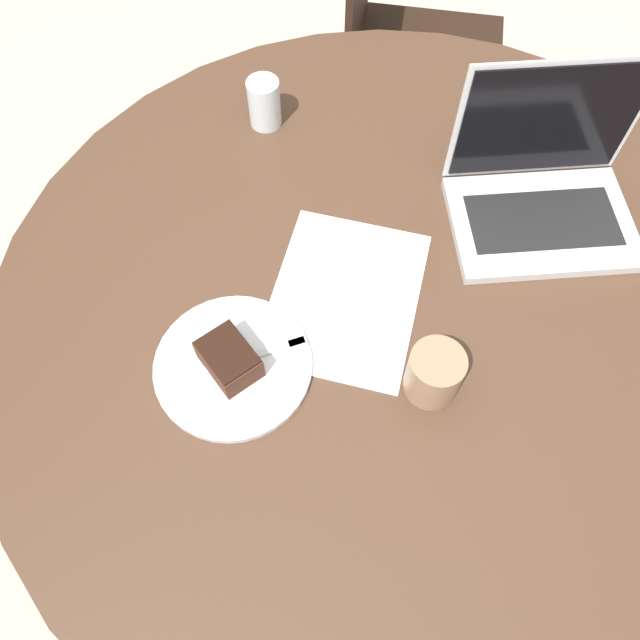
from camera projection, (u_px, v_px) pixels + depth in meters
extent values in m
plane|color=#B7AD9E|center=(369.00, 442.00, 1.68)|extent=(12.00, 12.00, 0.00)
cylinder|color=#4C3323|center=(370.00, 441.00, 1.67)|extent=(0.50, 0.50, 0.02)
cylinder|color=#4C3323|center=(381.00, 389.00, 1.36)|extent=(0.13, 0.13, 0.71)
cylinder|color=#4C3323|center=(400.00, 304.00, 1.03)|extent=(1.36, 1.36, 0.03)
cube|color=black|center=(426.00, 59.00, 1.76)|extent=(0.43, 0.43, 0.02)
cube|color=black|center=(479.00, 86.00, 2.03)|extent=(0.04, 0.04, 0.44)
cube|color=black|center=(473.00, 175.00, 1.85)|extent=(0.04, 0.04, 0.44)
cube|color=black|center=(363.00, 73.00, 2.06)|extent=(0.04, 0.04, 0.44)
cube|color=black|center=(345.00, 159.00, 1.88)|extent=(0.04, 0.04, 0.44)
cube|color=white|center=(345.00, 296.00, 1.02)|extent=(0.32, 0.25, 0.00)
cylinder|color=silver|center=(233.00, 366.00, 0.96)|extent=(0.24, 0.24, 0.01)
cube|color=#472619|center=(229.00, 359.00, 0.93)|extent=(0.11, 0.11, 0.05)
cube|color=black|center=(227.00, 352.00, 0.91)|extent=(0.10, 0.11, 0.00)
cube|color=silver|center=(252.00, 356.00, 0.95)|extent=(0.10, 0.15, 0.00)
cube|color=silver|center=(297.00, 342.00, 0.97)|extent=(0.04, 0.04, 0.00)
cylinder|color=#997556|center=(434.00, 374.00, 0.91)|extent=(0.08, 0.08, 0.09)
cylinder|color=silver|center=(264.00, 103.00, 1.17)|extent=(0.06, 0.06, 0.09)
cube|color=silver|center=(541.00, 223.00, 1.08)|extent=(0.29, 0.36, 0.02)
cube|color=black|center=(543.00, 220.00, 1.08)|extent=(0.19, 0.28, 0.00)
cube|color=silver|center=(548.00, 120.00, 1.03)|extent=(0.09, 0.30, 0.24)
cube|color=black|center=(548.00, 122.00, 1.03)|extent=(0.08, 0.28, 0.22)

